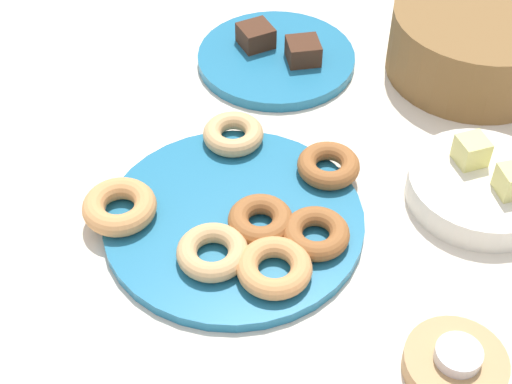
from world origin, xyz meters
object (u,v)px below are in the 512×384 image
at_px(donut_1, 328,165).
at_px(donut_4, 274,268).
at_px(tealight, 458,355).
at_px(basket, 477,43).
at_px(donut_6, 213,252).
at_px(donut_3, 260,220).
at_px(brownie_far, 303,51).
at_px(brownie_near, 256,36).
at_px(donut_5, 233,134).
at_px(donut_0, 316,234).
at_px(donut_plate, 234,220).
at_px(cake_plate, 276,58).
at_px(candle_holder, 455,365).
at_px(fruit_bowl, 481,188).
at_px(donut_2, 120,207).
at_px(melon_chunk_left, 471,151).

relative_size(donut_1, donut_4, 0.93).
xyz_separation_m(tealight, basket, (-0.43, 0.33, 0.02)).
bearing_deg(donut_4, donut_6, -132.70).
xyz_separation_m(donut_3, donut_6, (0.02, -0.07, -0.00)).
bearing_deg(brownie_far, brownie_near, -143.97).
bearing_deg(donut_6, donut_5, 150.07).
bearing_deg(donut_4, donut_5, 168.11).
height_order(donut_0, donut_4, same).
xyz_separation_m(donut_plate, donut_5, (-0.13, 0.05, 0.02)).
height_order(cake_plate, brownie_far, brownie_far).
relative_size(donut_0, donut_4, 0.92).
distance_m(donut_1, brownie_far, 0.25).
bearing_deg(donut_5, donut_0, 5.20).
distance_m(donut_4, candle_holder, 0.22).
bearing_deg(basket, candle_holder, -37.46).
xyz_separation_m(donut_plate, brownie_near, (-0.32, 0.18, 0.03)).
xyz_separation_m(donut_3, brownie_near, (-0.35, 0.15, 0.01)).
bearing_deg(fruit_bowl, donut_2, -109.10).
bearing_deg(donut_1, donut_4, -47.79).
relative_size(donut_plate, donut_4, 3.69).
bearing_deg(donut_6, donut_1, 110.83).
height_order(donut_6, candle_holder, donut_6).
height_order(candle_holder, tealight, tealight).
relative_size(donut_5, fruit_bowl, 0.44).
bearing_deg(donut_0, brownie_far, 155.44).
bearing_deg(tealight, donut_0, -165.53).
distance_m(brownie_far, candle_holder, 0.55).
height_order(donut_5, brownie_near, brownie_near).
bearing_deg(donut_0, fruit_bowl, 87.06).
bearing_deg(donut_2, tealight, 36.07).
bearing_deg(donut_plate, donut_4, 3.30).
bearing_deg(donut_4, melon_chunk_left, 99.09).
xyz_separation_m(donut_2, melon_chunk_left, (0.12, 0.43, 0.03)).
distance_m(fruit_bowl, melon_chunk_left, 0.05).
bearing_deg(donut_2, donut_3, 58.49).
height_order(donut_6, brownie_far, brownie_far).
bearing_deg(donut_4, basket, 118.51).
height_order(cake_plate, brownie_near, brownie_near).
relative_size(cake_plate, brownie_near, 5.04).
distance_m(donut_plate, donut_5, 0.14).
distance_m(donut_4, basket, 0.51).
distance_m(donut_plate, donut_6, 0.07).
distance_m(donut_2, fruit_bowl, 0.46).
bearing_deg(basket, donut_2, -82.11).
distance_m(donut_4, tealight, 0.22).
relative_size(donut_5, brownie_far, 1.71).
distance_m(donut_plate, candle_holder, 0.31).
xyz_separation_m(donut_6, fruit_bowl, (0.04, 0.35, -0.01)).
height_order(donut_0, cake_plate, donut_0).
xyz_separation_m(donut_plate, brownie_far, (-0.25, 0.22, 0.03)).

